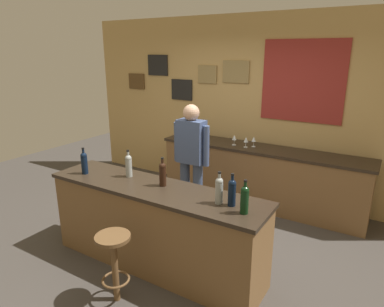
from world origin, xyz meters
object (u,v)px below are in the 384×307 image
bar_stool (114,257)px  wine_bottle_a (84,162)px  bartender (191,157)px  wine_bottle_c (163,173)px  wine_bottle_e (232,191)px  wine_glass_a (186,131)px  wine_bottle_f (245,199)px  wine_bottle_d (219,189)px  wine_bottle_b (129,165)px  wine_glass_d (254,139)px  wine_glass_b (234,138)px  wine_glass_c (246,140)px

bar_stool → wine_bottle_a: (-0.93, 0.55, 0.60)m
bartender → wine_bottle_c: (0.25, -0.97, 0.12)m
wine_bottle_e → wine_glass_a: wine_bottle_e is taller
wine_bottle_a → wine_bottle_c: same height
wine_bottle_e → wine_glass_a: 2.66m
wine_bottle_e → wine_bottle_f: size_ratio=1.00×
bar_stool → wine_glass_a: size_ratio=4.39×
bar_stool → wine_bottle_d: bearing=41.1°
wine_glass_a → wine_bottle_b: bearing=-76.1°
wine_bottle_d → wine_bottle_b: bearing=175.2°
bar_stool → wine_bottle_e: (0.85, 0.65, 0.60)m
wine_glass_a → wine_glass_d: (1.17, 0.04, 0.00)m
wine_bottle_c → wine_glass_a: bearing=116.2°
wine_bottle_e → wine_glass_b: (-0.88, 1.97, -0.05)m
bartender → wine_bottle_f: 1.65m
wine_bottle_b → wine_glass_c: 1.96m
wine_bottle_a → wine_glass_a: wine_bottle_a is taller
wine_bottle_a → wine_glass_d: 2.45m
wine_bottle_f → wine_glass_d: 2.25m
wine_bottle_d → wine_glass_a: size_ratio=1.97×
wine_bottle_f → wine_bottle_c: bearing=171.6°
bar_stool → wine_glass_c: 2.66m
wine_bottle_b → wine_glass_a: (-0.47, 1.91, -0.05)m
wine_bottle_b → wine_bottle_c: size_ratio=1.00×
wine_bottle_f → bartender: bearing=137.5°
wine_bottle_c → wine_glass_b: (-0.07, 1.91, -0.05)m
bartender → wine_glass_a: bartender is taller
wine_bottle_b → wine_bottle_c: bearing=-2.6°
wine_bottle_a → wine_bottle_b: size_ratio=1.00×
wine_glass_d → wine_bottle_e: bearing=-73.8°
wine_bottle_b → wine_bottle_f: (1.44, -0.16, 0.00)m
wine_bottle_b → wine_bottle_f: size_ratio=1.00×
wine_bottle_a → wine_bottle_f: size_ratio=1.00×
bartender → wine_glass_a: 1.19m
wine_bottle_e → bar_stool: bearing=-142.4°
wine_bottle_a → wine_bottle_e: bearing=3.5°
wine_glass_b → wine_bottle_d: bearing=-69.1°
wine_glass_b → wine_glass_d: bearing=12.9°
wine_bottle_d → wine_glass_c: bearing=105.9°
bar_stool → wine_glass_d: size_ratio=4.39×
wine_bottle_b → wine_glass_d: (0.69, 1.95, -0.05)m
wine_bottle_f → wine_bottle_d: bearing=166.5°
wine_bottle_a → wine_glass_a: bearing=89.5°
bartender → wine_bottle_d: size_ratio=5.29×
bar_stool → wine_glass_a: (-0.91, 2.65, 0.55)m
wine_bottle_b → wine_bottle_e: size_ratio=1.00×
bartender → wine_glass_d: size_ratio=10.45×
bartender → wine_bottle_a: size_ratio=5.29×
bartender → bar_stool: 1.76m
wine_bottle_e → wine_glass_c: (-0.68, 1.94, -0.05)m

